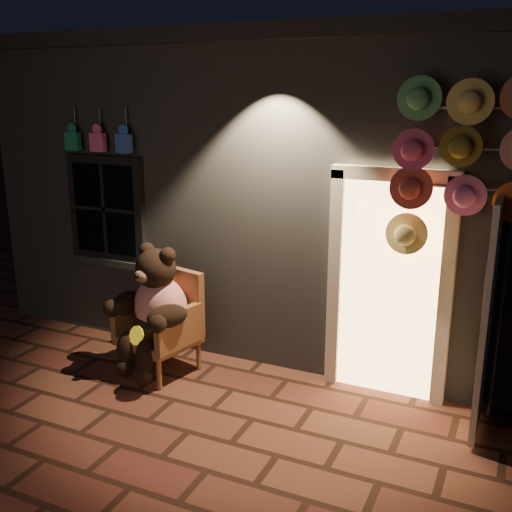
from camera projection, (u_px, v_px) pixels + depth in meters
The scene contains 5 objects.
ground at pixel (188, 432), 5.18m from camera, with size 60.00×60.00×0.00m, color brown.
shop_building at pixel (336, 174), 8.20m from camera, with size 7.30×5.95×3.51m.
wicker_armchair at pixel (164, 322), 6.22m from camera, with size 0.86×0.81×1.07m.
teddy_bear at pixel (154, 310), 6.06m from camera, with size 0.94×0.83×1.33m.
hat_rack at pixel (487, 160), 4.82m from camera, with size 1.67×0.22×2.96m.
Camera 1 is at (2.46, -3.91, 2.86)m, focal length 42.00 mm.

